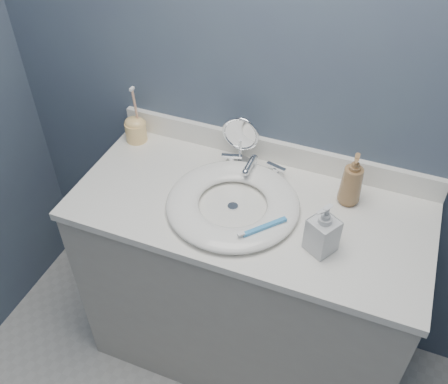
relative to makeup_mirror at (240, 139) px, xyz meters
The scene contains 12 objects.
back_wall 0.25m from the makeup_mirror, 33.38° to the left, with size 2.20×0.02×2.40m, color #424D63.
vanity_cabinet 0.61m from the makeup_mirror, 61.26° to the right, with size 1.20×0.55×0.85m, color #B2AEA3.
countertop 0.26m from the makeup_mirror, 61.26° to the right, with size 1.22×0.57×0.03m, color white.
backsplash 0.14m from the makeup_mirror, 28.83° to the left, with size 1.22×0.02×0.09m, color white.
basin 0.26m from the makeup_mirror, 75.32° to the right, with size 0.45×0.45×0.04m, color white, non-canonical shape.
drain 0.26m from the makeup_mirror, 75.32° to the right, with size 0.04×0.04×0.01m, color silver.
faucet 0.11m from the makeup_mirror, 29.98° to the right, with size 0.25×0.13×0.07m.
makeup_mirror is the anchor object (origin of this frame).
soap_bottle_amber 0.42m from the makeup_mirror, ahead, with size 0.08×0.08×0.20m, color olive.
soap_bottle_clear 0.48m from the makeup_mirror, 38.81° to the right, with size 0.08×0.08×0.18m, color silver.
toothbrush_holder 0.43m from the makeup_mirror, behind, with size 0.08×0.08×0.24m.
toothbrush_lying 0.39m from the makeup_mirror, 58.84° to the right, with size 0.12×0.14×0.02m.
Camera 1 is at (0.37, -0.19, 2.05)m, focal length 40.00 mm.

